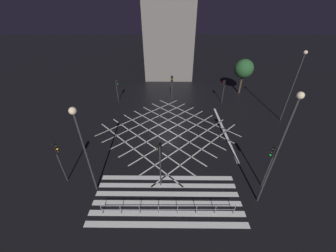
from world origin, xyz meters
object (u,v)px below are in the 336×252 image
object	(u,v)px
traffic_light_median_north	(172,83)
traffic_light_se_main	(271,160)
street_tree_near	(244,69)
street_lamp_far	(281,141)
traffic_light_sw_main	(58,156)
traffic_light_ne_main	(224,87)
street_lamp_east	(296,77)
street_lamp_west	(80,136)
traffic_light_median_south	(160,158)
traffic_light_nw_main	(117,86)

from	to	relation	value
traffic_light_median_north	traffic_light_se_main	xyz separation A→B (m)	(7.85, -18.36, 0.17)
traffic_light_median_north	street_tree_near	bearing A→B (deg)	104.53
traffic_light_se_main	street_lamp_far	world-z (taller)	street_lamp_far
street_lamp_far	traffic_light_sw_main	bearing A→B (deg)	173.17
traffic_light_sw_main	traffic_light_se_main	world-z (taller)	traffic_light_se_main
traffic_light_ne_main	street_lamp_east	bearing A→B (deg)	141.32
traffic_light_median_north	street_tree_near	xyz separation A→B (m)	(12.61, 3.27, 1.45)
traffic_light_se_main	street_lamp_east	distance (m)	14.28
traffic_light_median_north	street_lamp_west	distance (m)	20.22
traffic_light_median_north	street_tree_near	distance (m)	13.11
traffic_light_median_south	street_lamp_west	size ratio (longest dim) A/B	0.55
street_lamp_west	traffic_light_se_main	bearing A→B (deg)	1.82
traffic_light_median_south	street_tree_near	size ratio (longest dim) A/B	0.73
traffic_light_median_south	traffic_light_ne_main	distance (m)	19.74
traffic_light_nw_main	street_lamp_east	size ratio (longest dim) A/B	0.41
traffic_light_median_north	traffic_light_ne_main	distance (m)	8.37
traffic_light_sw_main	street_lamp_east	distance (m)	27.78
traffic_light_median_south	street_lamp_west	world-z (taller)	street_lamp_west
traffic_light_sw_main	street_lamp_far	size ratio (longest dim) A/B	0.44
traffic_light_se_main	street_tree_near	size ratio (longest dim) A/B	0.73
traffic_light_median_south	street_lamp_east	xyz separation A→B (m)	(16.58, 11.61, 3.03)
traffic_light_nw_main	street_lamp_far	bearing A→B (deg)	-50.31
traffic_light_ne_main	traffic_light_median_north	bearing A→B (deg)	-6.49
traffic_light_median_south	street_tree_near	world-z (taller)	street_tree_near
street_lamp_west	street_lamp_east	bearing A→B (deg)	28.71
traffic_light_nw_main	street_lamp_far	distance (m)	25.20
traffic_light_nw_main	street_tree_near	distance (m)	22.01
street_lamp_west	street_lamp_far	distance (m)	13.82
street_tree_near	traffic_light_nw_main	bearing A→B (deg)	-169.63
traffic_light_nw_main	traffic_light_sw_main	bearing A→B (deg)	-92.68
traffic_light_ne_main	street_lamp_west	bearing A→B (deg)	49.79
traffic_light_median_south	traffic_light_nw_main	bearing A→B (deg)	23.99
traffic_light_sw_main	traffic_light_se_main	size ratio (longest dim) A/B	0.95
street_tree_near	traffic_light_median_north	bearing A→B (deg)	-165.47
traffic_light_nw_main	traffic_light_sw_main	distance (m)	17.22
traffic_light_nw_main	street_lamp_west	xyz separation A→B (m)	(2.17, -18.15, 3.07)
traffic_light_median_south	street_lamp_west	xyz separation A→B (m)	(-5.66, -0.57, 2.67)
traffic_light_median_south	traffic_light_median_north	xyz separation A→B (m)	(1.15, 18.26, -0.14)
traffic_light_sw_main	street_lamp_west	world-z (taller)	street_lamp_west
street_lamp_east	traffic_light_median_south	bearing A→B (deg)	-145.00
traffic_light_nw_main	street_lamp_far	xyz separation A→B (m)	(15.94, -19.21, 3.44)
street_tree_near	traffic_light_median_south	bearing A→B (deg)	-122.58
traffic_light_median_north	traffic_light_nw_main	bearing A→B (deg)	-85.66
traffic_light_median_north	street_lamp_west	bearing A→B (deg)	-19.87
traffic_light_median_north	street_lamp_east	xyz separation A→B (m)	(15.44, -6.65, 3.17)
traffic_light_nw_main	street_lamp_west	size ratio (longest dim) A/B	0.47
traffic_light_nw_main	street_tree_near	xyz separation A→B (m)	(21.58, 3.95, 1.72)
traffic_light_se_main	street_lamp_west	bearing A→B (deg)	1.82
traffic_light_sw_main	street_tree_near	xyz separation A→B (m)	(22.39, 21.15, 1.42)
street_lamp_far	traffic_light_ne_main	bearing A→B (deg)	85.94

